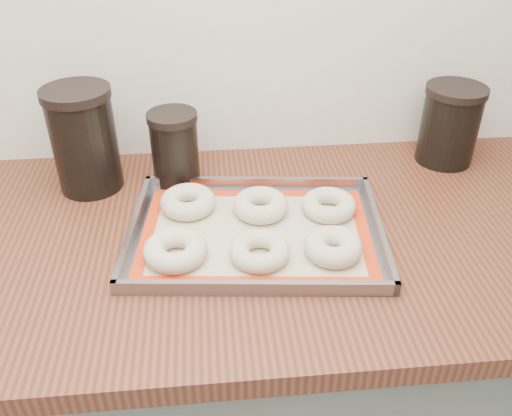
{
  "coord_description": "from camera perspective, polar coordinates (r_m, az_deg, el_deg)",
  "views": [
    {
      "loc": [
        -0.12,
        0.86,
        1.5
      ],
      "look_at": [
        -0.04,
        1.66,
        0.96
      ],
      "focal_mm": 38.0,
      "sensor_mm": 36.0,
      "label": 1
    }
  ],
  "objects": [
    {
      "name": "canister_mid",
      "position": [
        1.14,
        -8.55,
        6.26
      ],
      "size": [
        0.1,
        0.1,
        0.16
      ],
      "color": "black",
      "rests_on": "countertop"
    },
    {
      "name": "baking_mat",
      "position": [
        1.0,
        -0.0,
        -2.61
      ],
      "size": [
        0.45,
        0.33,
        0.0
      ],
      "rotation": [
        0.0,
        0.0,
        -0.1
      ],
      "color": "#C6B793",
      "rests_on": "baking_tray"
    },
    {
      "name": "bagel_front_right",
      "position": [
        0.95,
        8.12,
        -4.06
      ],
      "size": [
        0.11,
        0.11,
        0.04
      ],
      "primitive_type": "torus",
      "rotation": [
        0.0,
        0.0,
        -0.1
      ],
      "color": "beige",
      "rests_on": "baking_mat"
    },
    {
      "name": "bagel_back_left",
      "position": [
        1.06,
        -7.18,
        0.66
      ],
      "size": [
        0.11,
        0.11,
        0.04
      ],
      "primitive_type": "torus",
      "rotation": [
        0.0,
        0.0,
        -0.03
      ],
      "color": "beige",
      "rests_on": "baking_mat"
    },
    {
      "name": "canister_right",
      "position": [
        1.28,
        19.72,
        8.28
      ],
      "size": [
        0.13,
        0.13,
        0.18
      ],
      "color": "black",
      "rests_on": "countertop"
    },
    {
      "name": "bagel_front_mid",
      "position": [
        0.93,
        0.38,
        -4.55
      ],
      "size": [
        0.11,
        0.11,
        0.03
      ],
      "primitive_type": "torus",
      "rotation": [
        0.0,
        0.0,
        -0.04
      ],
      "color": "beige",
      "rests_on": "baking_mat"
    },
    {
      "name": "bagel_front_left",
      "position": [
        0.94,
        -8.48,
        -4.41
      ],
      "size": [
        0.15,
        0.15,
        0.04
      ],
      "primitive_type": "torus",
      "rotation": [
        0.0,
        0.0,
        -0.43
      ],
      "color": "beige",
      "rests_on": "baking_mat"
    },
    {
      "name": "bagel_back_right",
      "position": [
        1.05,
        7.67,
        0.3
      ],
      "size": [
        0.14,
        0.14,
        0.03
      ],
      "primitive_type": "torus",
      "rotation": [
        0.0,
        0.0,
        -0.41
      ],
      "color": "beige",
      "rests_on": "baking_mat"
    },
    {
      "name": "countertop",
      "position": [
        1.03,
        2.31,
        -3.09
      ],
      "size": [
        3.06,
        0.68,
        0.04
      ],
      "primitive_type": "cube",
      "color": "brown",
      "rests_on": "cabinet"
    },
    {
      "name": "baking_tray",
      "position": [
        1.0,
        0.0,
        -2.52
      ],
      "size": [
        0.49,
        0.38,
        0.03
      ],
      "rotation": [
        0.0,
        0.0,
        -0.1
      ],
      "color": "gray",
      "rests_on": "countertop"
    },
    {
      "name": "cabinet",
      "position": [
        1.35,
        1.86,
        -18.48
      ],
      "size": [
        3.0,
        0.65,
        0.86
      ],
      "primitive_type": "cube",
      "color": "slate",
      "rests_on": "floor"
    },
    {
      "name": "bagel_back_mid",
      "position": [
        1.04,
        0.49,
        0.31
      ],
      "size": [
        0.12,
        0.12,
        0.04
      ],
      "primitive_type": "torus",
      "rotation": [
        0.0,
        0.0,
        -0.08
      ],
      "color": "beige",
      "rests_on": "baking_mat"
    },
    {
      "name": "canister_left",
      "position": [
        1.15,
        -17.64,
        6.9
      ],
      "size": [
        0.13,
        0.13,
        0.22
      ],
      "color": "black",
      "rests_on": "countertop"
    }
  ]
}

